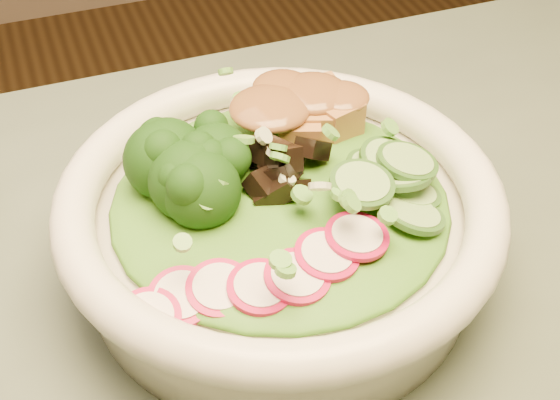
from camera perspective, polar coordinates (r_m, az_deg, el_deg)
name	(u,v)px	position (r m, az deg, el deg)	size (l,w,h in m)	color
salad_bowl	(280,224)	(0.50, 0.00, -1.75)	(0.28, 0.28, 0.08)	silver
lettuce_bed	(280,199)	(0.49, 0.00, 0.09)	(0.21, 0.21, 0.03)	#205E13
broccoli_florets	(173,175)	(0.48, -7.80, 1.82)	(0.08, 0.07, 0.05)	black
radish_slices	(276,276)	(0.43, -0.32, -5.56)	(0.11, 0.04, 0.02)	#AC0D3C
cucumber_slices	(392,190)	(0.48, 8.16, 0.70)	(0.07, 0.07, 0.04)	#78AD60
mushroom_heap	(282,167)	(0.49, 0.12, 2.40)	(0.07, 0.07, 0.04)	black
tofu_cubes	(290,120)	(0.53, 0.76, 5.84)	(0.09, 0.06, 0.04)	#A16C35
peanut_sauce	(290,104)	(0.52, 0.77, 7.05)	(0.07, 0.06, 0.02)	brown
scallion_garnish	(280,167)	(0.47, 0.00, 2.41)	(0.20, 0.20, 0.03)	#589E37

